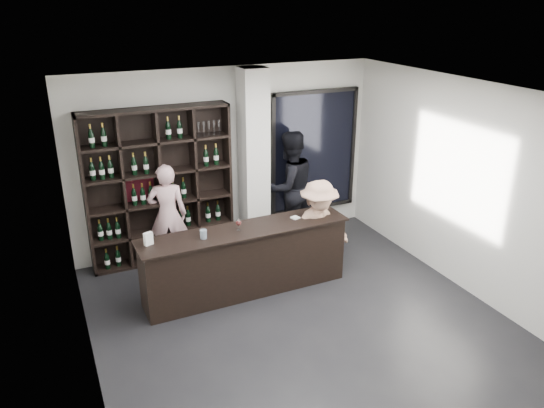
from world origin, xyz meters
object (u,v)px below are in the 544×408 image
wine_shelf (160,187)px  customer (318,231)px  tasting_counter (246,261)px  taster_pink (168,215)px  taster_black (290,187)px

wine_shelf → customer: wine_shelf is taller
tasting_counter → taster_pink: (-0.75, 1.30, 0.32)m
wine_shelf → taster_black: (2.10, -0.17, -0.26)m
customer → tasting_counter: bearing=175.9°
tasting_counter → taster_pink: bearing=118.8°
taster_black → wine_shelf: bearing=-13.9°
tasting_counter → taster_pink: size_ratio=1.83×
wine_shelf → customer: bearing=-38.6°
tasting_counter → wine_shelf: bearing=117.4°
taster_black → taster_pink: bearing=-9.4°
taster_pink → customer: (1.85, -1.35, -0.05)m
tasting_counter → taster_black: 1.89m
wine_shelf → customer: 2.47m
taster_black → customer: size_ratio=1.25×
tasting_counter → customer: bearing=-3.8°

